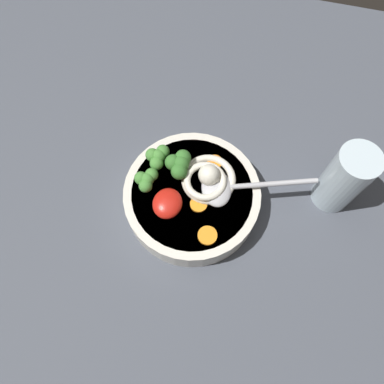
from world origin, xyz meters
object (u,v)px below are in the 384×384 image
noodle_pile (207,180)px  drinking_glass (344,179)px  soup_bowl (192,198)px  soup_spoon (226,187)px

noodle_pile → drinking_glass: 19.83cm
drinking_glass → soup_bowl: bearing=-72.6°
soup_spoon → drinking_glass: (-5.01, 16.40, 0.93)cm
soup_bowl → drinking_glass: bearing=107.4°
noodle_pile → drinking_glass: (-4.67, 19.27, 0.60)cm
soup_bowl → noodle_pile: bearing=136.2°
soup_bowl → noodle_pile: noodle_pile is taller
soup_bowl → drinking_glass: drinking_glass is taller
soup_bowl → noodle_pile: (-1.93, 1.85, 3.33)cm
soup_bowl → soup_spoon: (-1.59, 4.72, 3.01)cm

